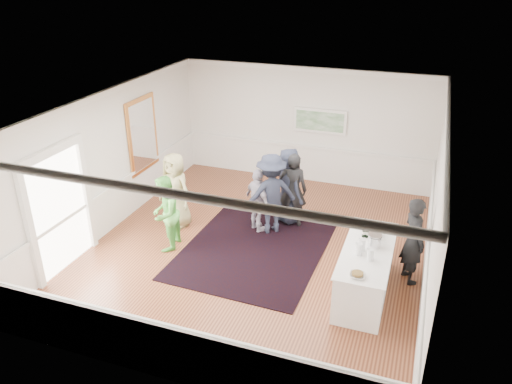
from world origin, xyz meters
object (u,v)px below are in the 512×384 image
(bartender, at_px, (414,240))
(guest_dark_b, at_px, (293,190))
(guest_tan, at_px, (175,190))
(ice_bucket, at_px, (375,241))
(guest_green, at_px, (165,214))
(guest_navy, at_px, (288,186))
(serving_table, at_px, (366,271))
(nut_bowl, at_px, (357,275))
(guest_dark_a, at_px, (271,194))
(guest_lilac, at_px, (258,201))

(bartender, distance_m, guest_dark_b, 3.11)
(guest_tan, bearing_deg, ice_bucket, 4.28)
(guest_green, xyz_separation_m, guest_navy, (2.12, 2.08, 0.08))
(guest_tan, relative_size, ice_bucket, 6.92)
(serving_table, relative_size, guest_tan, 1.30)
(guest_navy, bearing_deg, guest_tan, 66.97)
(guest_tan, height_order, guest_green, guest_tan)
(guest_green, height_order, ice_bucket, guest_green)
(guest_tan, distance_m, nut_bowl, 4.98)
(guest_dark_a, distance_m, ice_bucket, 2.91)
(serving_table, distance_m, guest_dark_a, 2.94)
(bartender, height_order, guest_dark_a, guest_dark_a)
(bartender, relative_size, guest_lilac, 1.16)
(guest_tan, distance_m, ice_bucket, 4.77)
(guest_green, height_order, guest_dark_b, guest_dark_b)
(bartender, bearing_deg, serving_table, 104.03)
(guest_lilac, distance_m, ice_bucket, 3.14)
(guest_tan, bearing_deg, nut_bowl, -8.07)
(bartender, xyz_separation_m, ice_bucket, (-0.67, -0.58, 0.18))
(bartender, height_order, guest_lilac, bartender)
(serving_table, bearing_deg, nut_bowl, -92.71)
(ice_bucket, relative_size, nut_bowl, 0.96)
(ice_bucket, bearing_deg, guest_lilac, 152.54)
(bartender, height_order, guest_green, bartender)
(guest_navy, relative_size, ice_bucket, 7.04)
(ice_bucket, bearing_deg, guest_dark_a, 148.55)
(ice_bucket, bearing_deg, guest_tan, 167.30)
(bartender, height_order, nut_bowl, bartender)
(guest_green, distance_m, guest_dark_b, 2.99)
(guest_tan, bearing_deg, guest_navy, 41.17)
(guest_green, bearing_deg, guest_dark_b, 123.36)
(serving_table, bearing_deg, bartender, 43.12)
(guest_dark_b, xyz_separation_m, guest_navy, (-0.15, 0.14, 0.02))
(guest_dark_a, relative_size, guest_dark_b, 1.05)
(guest_dark_a, bearing_deg, ice_bucket, 112.80)
(guest_dark_a, height_order, guest_navy, guest_dark_a)
(serving_table, distance_m, ice_bucket, 0.61)
(guest_dark_a, height_order, guest_dark_b, guest_dark_a)
(bartender, height_order, guest_tan, guest_tan)
(nut_bowl, bearing_deg, guest_tan, 154.96)
(ice_bucket, bearing_deg, serving_table, -124.69)
(guest_dark_b, bearing_deg, guest_lilac, 36.82)
(guest_dark_b, bearing_deg, ice_bucket, 134.23)
(guest_lilac, height_order, nut_bowl, guest_lilac)
(guest_tan, height_order, guest_dark_b, guest_tan)
(guest_dark_b, distance_m, ice_bucket, 2.90)
(guest_lilac, bearing_deg, guest_dark_a, -125.25)
(guest_lilac, height_order, guest_navy, guest_navy)
(serving_table, relative_size, nut_bowl, 8.64)
(serving_table, distance_m, guest_dark_b, 2.95)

